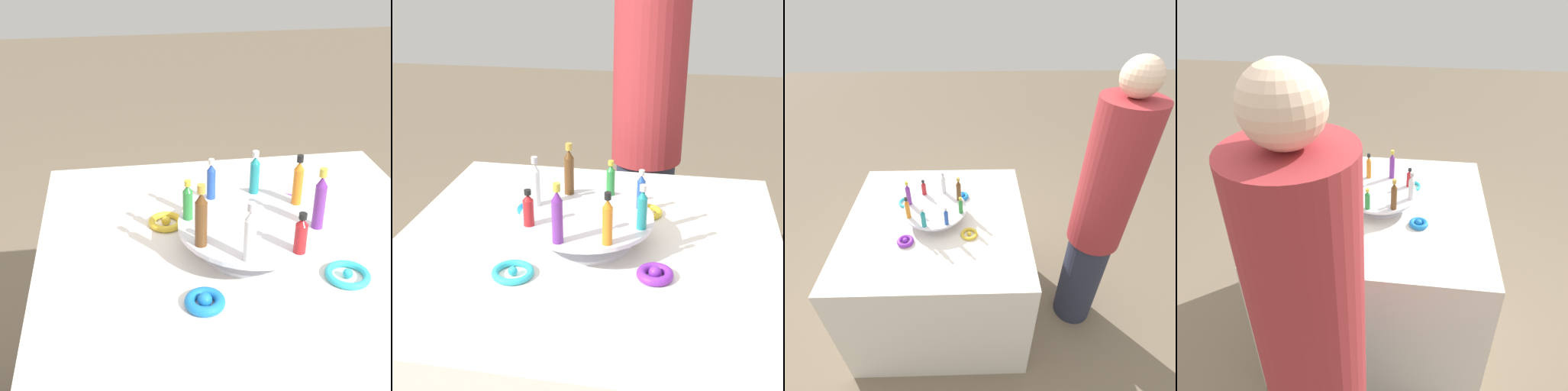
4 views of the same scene
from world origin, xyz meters
TOP-DOWN VIEW (x-y plane):
  - party_table at (0.00, 0.00)m, footprint 1.01×1.01m
  - display_stand at (0.00, 0.00)m, footprint 0.34×0.34m
  - bottle_blue at (-0.07, 0.13)m, footprint 0.02×0.02m
  - bottle_green at (-0.14, 0.04)m, footprint 0.02×0.02m
  - bottle_brown at (-0.13, -0.07)m, footprint 0.03×0.03m
  - bottle_clear at (-0.04, -0.14)m, footprint 0.03×0.03m
  - bottle_red at (0.07, -0.13)m, footprint 0.03×0.03m
  - bottle_purple at (0.14, -0.04)m, footprint 0.03×0.03m
  - bottle_orange at (0.13, 0.07)m, footprint 0.02×0.02m
  - bottle_teal at (0.04, 0.14)m, footprint 0.02×0.02m
  - ribbon_bow_teal at (0.19, -0.14)m, footprint 0.10×0.10m
  - ribbon_bow_purple at (0.14, 0.19)m, footprint 0.09×0.09m
  - ribbon_bow_gold at (-0.19, 0.14)m, footprint 0.09×0.09m
  - ribbon_bow_blue at (-0.14, -0.19)m, footprint 0.09×0.09m
  - person_figure at (-0.88, 0.09)m, footprint 0.28×0.28m

SIDE VIEW (x-z plane):
  - party_table at x=0.00m, z-range 0.00..0.79m
  - ribbon_bow_teal at x=0.19m, z-range 0.79..0.81m
  - ribbon_bow_gold at x=-0.19m, z-range 0.79..0.81m
  - ribbon_bow_purple at x=0.14m, z-range 0.79..0.82m
  - ribbon_bow_blue at x=-0.14m, z-range 0.79..0.82m
  - display_stand at x=0.00m, z-range 0.80..0.87m
  - person_figure at x=-0.88m, z-range 0.01..1.68m
  - bottle_red at x=0.07m, z-range 0.86..0.96m
  - bottle_green at x=-0.14m, z-range 0.86..0.96m
  - bottle_blue at x=-0.07m, z-range 0.86..0.97m
  - bottle_teal at x=0.04m, z-range 0.86..0.98m
  - bottle_orange at x=0.13m, z-range 0.86..0.99m
  - bottle_clear at x=-0.04m, z-range 0.86..1.00m
  - bottle_brown at x=-0.13m, z-range 0.86..1.01m
  - bottle_purple at x=0.14m, z-range 0.86..1.01m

